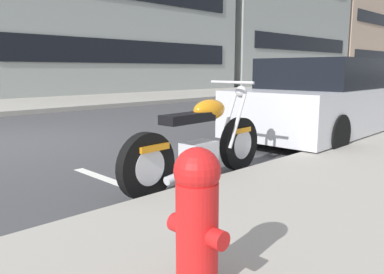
% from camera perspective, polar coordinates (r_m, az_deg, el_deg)
% --- Properties ---
extents(ground_plane, '(260.00, 260.00, 0.00)m').
position_cam_1_polar(ground_plane, '(7.49, -25.31, -0.89)').
color(ground_plane, '#3D3D3F').
extents(sidewalk_far_curb, '(120.00, 5.00, 0.14)m').
position_cam_1_polar(sidewalk_far_curb, '(19.86, 1.96, 6.36)').
color(sidewalk_far_curb, gray).
rests_on(sidewalk_far_curb, ground).
extents(parking_stall_stripe, '(0.12, 2.20, 0.01)m').
position_cam_1_polar(parking_stall_stripe, '(4.35, -9.30, -7.20)').
color(parking_stall_stripe, silver).
rests_on(parking_stall_stripe, ground).
extents(parked_motorcycle, '(2.24, 0.62, 1.13)m').
position_cam_1_polar(parked_motorcycle, '(4.38, 1.24, -1.09)').
color(parked_motorcycle, black).
rests_on(parked_motorcycle, ground).
extents(parked_car_behind_motorcycle, '(4.41, 1.96, 1.46)m').
position_cam_1_polar(parked_car_behind_motorcycle, '(7.77, 19.06, 5.07)').
color(parked_car_behind_motorcycle, silver).
rests_on(parked_car_behind_motorcycle, ground).
extents(fire_hydrant, '(0.24, 0.36, 0.75)m').
position_cam_1_polar(fire_hydrant, '(2.02, 0.75, -11.37)').
color(fire_hydrant, red).
rests_on(fire_hydrant, sidewalk_near_curb).
extents(townhouse_far_uphill, '(15.51, 9.53, 9.64)m').
position_cam_1_polar(townhouse_far_uphill, '(24.02, -15.64, 17.98)').
color(townhouse_far_uphill, '#939993').
rests_on(townhouse_far_uphill, ground).
extents(townhouse_near_left, '(12.68, 11.85, 11.86)m').
position_cam_1_polar(townhouse_near_left, '(47.98, 18.80, 14.90)').
color(townhouse_near_left, tan).
rests_on(townhouse_near_left, ground).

